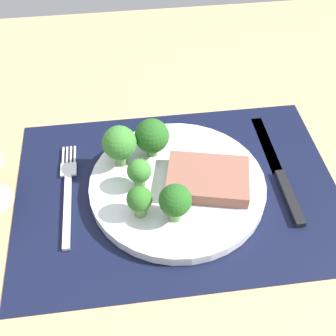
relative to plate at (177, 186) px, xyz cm
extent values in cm
cube|color=tan|center=(0.00, 0.00, -2.60)|extent=(140.00, 110.00, 3.00)
cube|color=black|center=(0.00, 0.00, -0.95)|extent=(47.13, 33.64, 0.30)
cylinder|color=silver|center=(0.00, 0.00, 0.00)|extent=(25.58, 25.58, 1.60)
cube|color=#8C5647|center=(4.21, -0.81, 1.81)|extent=(13.15, 10.73, 2.03)
cylinder|color=#6B994C|center=(-1.24, -6.11, 1.68)|extent=(1.83, 1.83, 1.76)
sphere|color=#235B1E|center=(-1.24, -6.11, 4.41)|extent=(4.35, 4.35, 4.35)
cylinder|color=#5B8942|center=(-7.80, 4.93, 1.80)|extent=(1.76, 1.76, 2.00)
sphere|color=#387A2D|center=(-7.80, 4.93, 4.93)|extent=(5.02, 5.02, 5.02)
cylinder|color=#6B994C|center=(-5.80, -4.88, 1.63)|extent=(1.72, 1.72, 1.65)
sphere|color=#2D6B23|center=(-5.80, -4.88, 3.91)|extent=(3.43, 3.43, 3.43)
cylinder|color=#5B8942|center=(-2.97, 6.31, 1.53)|extent=(1.68, 1.68, 1.47)
sphere|color=#235B1E|center=(-2.97, 6.31, 4.46)|extent=(5.15, 5.15, 5.15)
cylinder|color=#5B8942|center=(-5.41, 0.24, 1.67)|extent=(1.53, 1.53, 1.74)
sphere|color=#387A2D|center=(-5.41, 0.24, 3.98)|extent=(3.40, 3.40, 3.40)
cube|color=silver|center=(-15.93, -2.00, -0.55)|extent=(1.00, 13.00, 0.50)
cube|color=silver|center=(-15.93, 5.80, -0.55)|extent=(2.40, 2.60, 0.40)
cube|color=silver|center=(-16.83, 8.90, -0.55)|extent=(0.30, 3.60, 0.35)
cube|color=silver|center=(-16.23, 8.90, -0.55)|extent=(0.30, 3.60, 0.35)
cube|color=silver|center=(-15.63, 8.90, -0.55)|extent=(0.30, 3.60, 0.35)
cube|color=silver|center=(-15.03, 8.90, -0.55)|extent=(0.30, 3.60, 0.35)
cube|color=black|center=(15.75, -3.90, -0.40)|extent=(1.40, 10.00, 0.80)
cube|color=silver|center=(15.75, 7.60, -0.65)|extent=(1.80, 13.00, 0.30)
camera|label=1|loc=(-6.71, -40.84, 48.67)|focal=46.83mm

